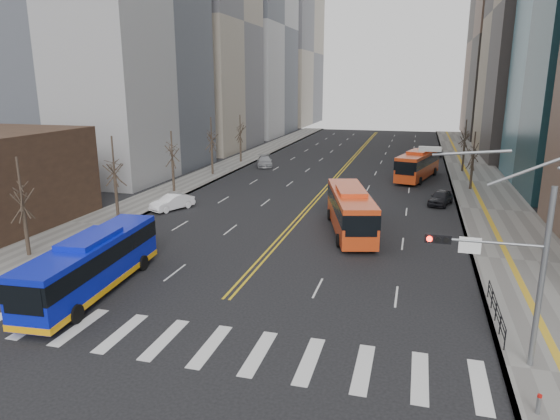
% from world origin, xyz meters
% --- Properties ---
extents(ground, '(220.00, 220.00, 0.00)m').
position_xyz_m(ground, '(0.00, 0.00, 0.00)').
color(ground, black).
extents(sidewalk_right, '(7.00, 130.00, 0.15)m').
position_xyz_m(sidewalk_right, '(17.50, 45.00, 0.07)').
color(sidewalk_right, slate).
rests_on(sidewalk_right, ground).
extents(sidewalk_left, '(5.00, 130.00, 0.15)m').
position_xyz_m(sidewalk_left, '(-16.50, 45.00, 0.07)').
color(sidewalk_left, slate).
rests_on(sidewalk_left, ground).
extents(crosswalk, '(26.70, 4.00, 0.01)m').
position_xyz_m(crosswalk, '(0.00, 0.00, 0.01)').
color(crosswalk, silver).
rests_on(crosswalk, ground).
extents(centerline, '(0.55, 100.00, 0.01)m').
position_xyz_m(centerline, '(0.00, 55.00, 0.01)').
color(centerline, gold).
rests_on(centerline, ground).
extents(office_towers, '(83.00, 134.00, 58.00)m').
position_xyz_m(office_towers, '(0.12, 68.51, 23.92)').
color(office_towers, '#949497').
rests_on(office_towers, ground).
extents(signal_mast, '(5.37, 0.37, 9.39)m').
position_xyz_m(signal_mast, '(13.77, 2.00, 4.86)').
color(signal_mast, gray).
rests_on(signal_mast, ground).
extents(pedestrian_railing, '(0.06, 6.06, 1.02)m').
position_xyz_m(pedestrian_railing, '(14.30, 6.00, 0.82)').
color(pedestrian_railing, black).
rests_on(pedestrian_railing, sidewalk_right).
extents(street_trees, '(35.20, 47.20, 7.60)m').
position_xyz_m(street_trees, '(-7.18, 34.55, 4.87)').
color(street_trees, '#30231D').
rests_on(street_trees, ground).
extents(blue_bus, '(3.43, 11.97, 3.44)m').
position_xyz_m(blue_bus, '(-7.84, 4.00, 1.81)').
color(blue_bus, '#0C1ABE').
rests_on(blue_bus, ground).
extents(red_bus_near, '(5.63, 11.91, 3.67)m').
position_xyz_m(red_bus_near, '(5.00, 19.88, 2.04)').
color(red_bus_near, red).
rests_on(red_bus_near, ground).
extents(red_bus_far, '(5.49, 11.89, 3.67)m').
position_xyz_m(red_bus_far, '(10.12, 45.23, 2.04)').
color(red_bus_far, red).
rests_on(red_bus_far, ground).
extents(car_white, '(3.29, 4.75, 1.48)m').
position_xyz_m(car_white, '(-12.50, 22.81, 0.74)').
color(car_white, white).
rests_on(car_white, ground).
extents(car_dark_mid, '(2.90, 4.65, 1.48)m').
position_xyz_m(car_dark_mid, '(12.50, 31.78, 0.74)').
color(car_dark_mid, black).
rests_on(car_dark_mid, ground).
extents(car_silver, '(3.64, 5.56, 1.50)m').
position_xyz_m(car_silver, '(-11.37, 49.37, 0.75)').
color(car_silver, '#9D9DA2').
rests_on(car_silver, ground).
extents(car_dark_far, '(2.89, 5.03, 1.32)m').
position_xyz_m(car_dark_far, '(12.50, 66.93, 0.66)').
color(car_dark_far, black).
rests_on(car_dark_far, ground).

